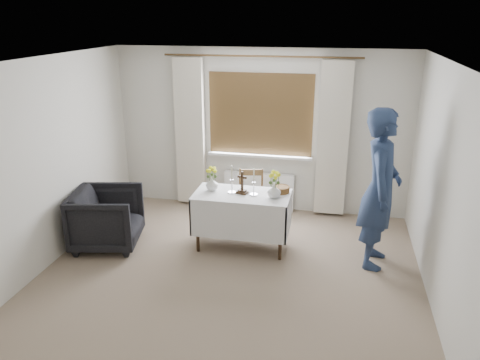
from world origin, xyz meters
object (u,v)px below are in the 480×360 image
altar_table (242,221)px  wooden_chair (251,199)px  armchair (107,218)px  person (380,189)px  flower_vase_left (212,184)px  wooden_cross (242,183)px  flower_vase_right (274,191)px

altar_table → wooden_chair: 0.70m
armchair → person: (3.46, 0.26, 0.59)m
armchair → flower_vase_left: size_ratio=4.99×
person → wooden_cross: size_ratio=6.58×
person → flower_vase_left: person is taller
armchair → wooden_cross: size_ratio=2.89×
wooden_chair → person: bearing=-35.3°
wooden_chair → flower_vase_left: bearing=-133.6°
armchair → person: person is taller
flower_vase_left → wooden_chair: bearing=57.9°
armchair → altar_table: bearing=-91.4°
armchair → person: bearing=-97.3°
person → wooden_cross: (-1.70, 0.07, -0.07)m
flower_vase_left → wooden_cross: bearing=-5.1°
flower_vase_left → person: bearing=-2.9°
wooden_cross → flower_vase_right: 0.43m
armchair → flower_vase_left: flower_vase_left is taller
altar_table → wooden_cross: 0.53m
wooden_cross → flower_vase_right: bearing=11.6°
armchair → wooden_cross: wooden_cross is taller
altar_table → flower_vase_left: size_ratio=7.18×
person → flower_vase_left: (-2.11, 0.11, -0.13)m
altar_table → wooden_cross: wooden_cross is taller
armchair → flower_vase_left: 1.48m
flower_vase_left → flower_vase_right: size_ratio=0.96×
wooden_chair → wooden_cross: 0.84m
person → altar_table: bearing=95.8°
altar_table → wooden_cross: bearing=95.3°
person → flower_vase_right: 1.28m
flower_vase_left → armchair: bearing=-164.8°
flower_vase_left → flower_vase_right: (0.83, -0.09, 0.00)m
armchair → flower_vase_right: (2.19, 0.28, 0.46)m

